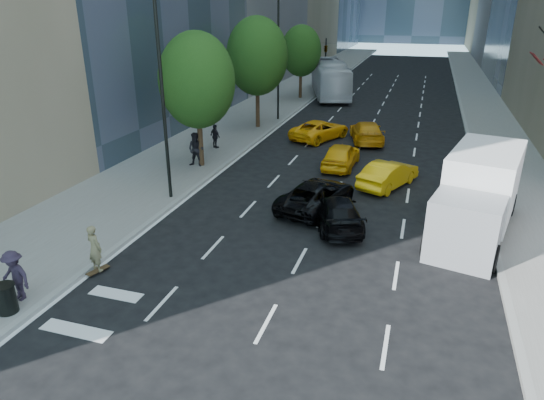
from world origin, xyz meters
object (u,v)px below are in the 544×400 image
(skateboarder, at_px, (95,251))
(city_bus, at_px, (330,78))
(black_sedan_lincoln, at_px, (317,195))
(trash_can, at_px, (6,299))
(box_truck, at_px, (478,194))
(black_sedan_mercedes, at_px, (337,211))

(skateboarder, bearing_deg, city_bus, -73.81)
(black_sedan_lincoln, bearing_deg, trash_can, 70.95)
(skateboarder, xyz_separation_m, box_truck, (12.87, 7.50, 0.85))
(black_sedan_mercedes, distance_m, box_truck, 5.74)
(black_sedan_lincoln, bearing_deg, skateboarder, 66.46)
(city_bus, xyz_separation_m, box_truck, (12.07, -30.37, -0.04))
(city_bus, bearing_deg, trash_can, -109.15)
(black_sedan_lincoln, height_order, city_bus, city_bus)
(city_bus, height_order, trash_can, city_bus)
(skateboarder, height_order, city_bus, city_bus)
(skateboarder, distance_m, trash_can, 3.17)
(city_bus, distance_m, trash_can, 40.93)
(black_sedan_mercedes, relative_size, trash_can, 5.05)
(black_sedan_lincoln, xyz_separation_m, black_sedan_mercedes, (1.22, -1.53, -0.02))
(box_truck, distance_m, trash_can, 17.43)
(skateboarder, distance_m, box_truck, 14.92)
(skateboarder, height_order, box_truck, box_truck)
(city_bus, relative_size, box_truck, 1.70)
(black_sedan_mercedes, height_order, box_truck, box_truck)
(black_sedan_mercedes, xyz_separation_m, city_bus, (-6.52, 31.40, 1.10))
(black_sedan_mercedes, xyz_separation_m, box_truck, (5.55, 1.03, 1.06))
(city_bus, xyz_separation_m, trash_can, (-1.80, -40.87, -1.16))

